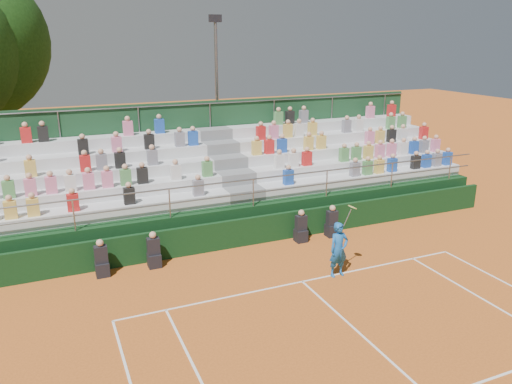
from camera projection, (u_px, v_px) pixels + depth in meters
name	position (u px, v px, depth m)	size (l,w,h in m)	color
ground	(302.00, 282.00, 14.81)	(90.00, 90.00, 0.00)	#C66121
courtside_wall	(259.00, 230.00, 17.48)	(20.00, 0.15, 1.00)	black
line_officials	(229.00, 240.00, 16.60)	(8.48, 0.40, 1.19)	black
grandstand	(228.00, 189.00, 20.15)	(20.00, 5.20, 4.40)	black
tennis_player	(339.00, 249.00, 14.96)	(0.85, 0.43, 2.22)	#165AA9
floodlight_mast	(217.00, 85.00, 25.06)	(0.60, 0.25, 8.02)	gray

